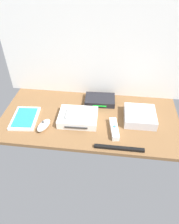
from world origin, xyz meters
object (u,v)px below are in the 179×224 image
(game_case, at_px, (25,118))
(remote_wand, at_px, (114,129))
(game_console, at_px, (78,117))
(mini_computer, at_px, (140,116))
(remote_nunchuk, at_px, (44,125))
(network_router, at_px, (100,100))
(sensor_bar, at_px, (119,148))
(remote_classic_pad, at_px, (80,114))

(game_case, height_order, remote_wand, remote_wand)
(game_console, relative_size, game_case, 1.07)
(mini_computer, distance_m, remote_nunchuk, 0.52)
(mini_computer, distance_m, game_case, 0.64)
(game_console, height_order, network_router, game_console)
(mini_computer, height_order, sensor_bar, mini_computer)
(remote_wand, distance_m, remote_classic_pad, 0.20)
(mini_computer, bearing_deg, remote_wand, -142.05)
(game_console, bearing_deg, mini_computer, 6.34)
(game_case, xyz_separation_m, remote_nunchuk, (0.13, -0.06, 0.01))
(remote_classic_pad, relative_size, sensor_bar, 0.61)
(network_router, distance_m, remote_nunchuk, 0.38)
(mini_computer, relative_size, network_router, 0.93)
(game_console, height_order, remote_classic_pad, remote_classic_pad)
(game_console, height_order, mini_computer, mini_computer)
(remote_wand, distance_m, remote_nunchuk, 0.37)
(remote_wand, xyz_separation_m, remote_nunchuk, (-0.37, -0.02, 0.01))
(game_case, bearing_deg, game_console, 0.05)
(remote_classic_pad, bearing_deg, network_router, 62.24)
(mini_computer, distance_m, remote_classic_pad, 0.33)
(mini_computer, bearing_deg, remote_nunchuk, -165.58)
(game_console, distance_m, sensor_bar, 0.29)
(network_router, distance_m, remote_classic_pad, 0.22)
(network_router, relative_size, remote_wand, 1.22)
(network_router, relative_size, remote_classic_pad, 1.26)
(remote_wand, xyz_separation_m, remote_classic_pad, (-0.19, 0.05, 0.04))
(game_case, bearing_deg, network_router, 22.44)
(game_console, bearing_deg, game_case, -176.58)
(remote_nunchuk, xyz_separation_m, sensor_bar, (0.40, -0.10, -0.01))
(mini_computer, bearing_deg, sensor_bar, -115.41)
(game_console, distance_m, remote_wand, 0.21)
(game_case, distance_m, network_router, 0.45)
(remote_nunchuk, bearing_deg, mini_computer, 33.94)
(game_console, distance_m, remote_nunchuk, 0.19)
(mini_computer, height_order, remote_nunchuk, mini_computer)
(mini_computer, relative_size, remote_wand, 1.13)
(mini_computer, relative_size, remote_nunchuk, 1.58)
(remote_wand, distance_m, sensor_bar, 0.13)
(network_router, height_order, remote_wand, same)
(game_console, relative_size, remote_wand, 1.41)
(game_case, relative_size, network_router, 1.09)
(game_console, bearing_deg, remote_nunchuk, -155.75)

